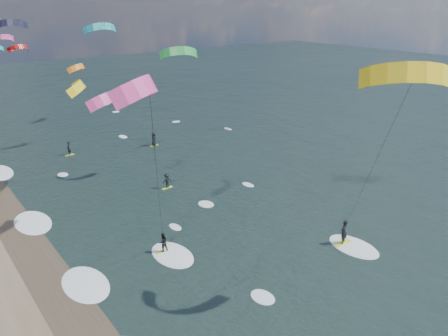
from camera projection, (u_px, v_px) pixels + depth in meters
kitesurfer_near_a at (400, 113)px, 23.85m from camera, size 8.05×9.70×15.24m
kitesurfer_near_b at (158, 157)px, 24.95m from camera, size 6.87×8.87×14.76m
far_kitesurfers at (140, 156)px, 49.96m from camera, size 10.97×16.32×1.76m
bg_kite_field at (48, 43)px, 58.50m from camera, size 13.58×70.75×7.85m
shoreline_surf at (80, 289)px, 28.48m from camera, size 2.40×79.40×0.11m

